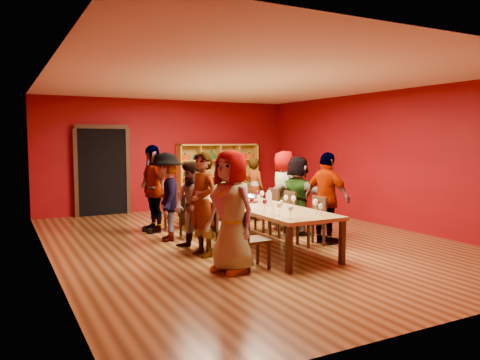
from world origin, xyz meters
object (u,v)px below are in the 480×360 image
tasting_table (247,204)px  person_left_1 (203,204)px  person_right_2 (298,195)px  chair_person_right_4 (242,200)px  chair_person_left_2 (208,221)px  person_left_3 (166,197)px  person_right_3 (284,190)px  chair_person_left_4 (172,207)px  person_right_1 (327,198)px  shelving_unit (218,173)px  chair_person_left_0 (249,236)px  chair_person_left_3 (188,213)px  spittoon_bowl (251,198)px  chair_person_right_2 (285,211)px  person_left_2 (193,206)px  wine_bottle (222,188)px  chair_person_left_1 (218,225)px  person_right_4 (255,189)px  person_left_4 (153,189)px  chair_person_right_3 (270,207)px  person_left_0 (231,211)px

tasting_table → person_left_1: bearing=-151.2°
person_right_2 → chair_person_right_4: 1.92m
chair_person_left_2 → chair_person_right_4: (1.82, 2.18, 0.00)m
person_left_1 → chair_person_right_4: bearing=130.3°
person_left_3 → person_right_3: 2.62m
tasting_table → chair_person_left_4: bearing=118.3°
person_right_1 → person_right_3: 1.57m
tasting_table → shelving_unit: 4.55m
chair_person_left_0 → chair_person_left_3: 2.47m
person_right_1 → spittoon_bowl: person_right_1 is taller
person_right_1 → chair_person_right_2: person_right_1 is taller
person_left_2 → wine_bottle: 2.29m
chair_person_left_1 → wine_bottle: 2.52m
chair_person_right_2 → chair_person_left_2: bearing=-170.6°
person_left_2 → person_right_4: 3.29m
chair_person_right_2 → wine_bottle: (-0.69, 1.50, 0.36)m
chair_person_right_2 → person_right_4: (0.36, 1.88, 0.25)m
person_left_3 → chair_person_right_2: bearing=89.5°
person_right_4 → person_left_2: bearing=115.4°
chair_person_left_4 → chair_person_right_2: 2.44m
chair_person_left_3 → person_left_4: bearing=113.3°
chair_person_left_0 → chair_person_right_2: 2.55m
tasting_table → chair_person_right_4: chair_person_right_4 is taller
shelving_unit → person_right_4: size_ratio=1.60×
chair_person_left_4 → spittoon_bowl: spittoon_bowl is taller
shelving_unit → chair_person_right_4: 2.47m
chair_person_left_0 → person_right_2: bearing=40.1°
tasting_table → chair_person_left_1: 1.14m
spittoon_bowl → wine_bottle: 1.63m
chair_person_right_2 → chair_person_left_3: bearing=159.4°
chair_person_right_3 → person_right_3: (0.36, -0.00, 0.35)m
person_left_1 → chair_person_right_2: (2.11, 0.73, -0.37)m
chair_person_left_1 → chair_person_left_3: bearing=90.0°
chair_person_right_4 → person_right_2: bearing=-81.0°
tasting_table → person_left_3: 1.55m
chair_person_right_4 → person_left_1: bearing=-129.0°
person_left_1 → wine_bottle: (1.42, 2.22, -0.01)m
tasting_table → chair_person_right_3: chair_person_right_3 is taller
person_left_0 → person_left_4: 3.41m
person_left_4 → person_right_1: bearing=37.1°
person_right_1 → person_right_4: size_ratio=1.13×
chair_person_right_2 → person_left_2: bearing=-171.9°
chair_person_right_2 → person_right_4: person_right_4 is taller
person_left_0 → person_left_1: 1.06m
person_left_4 → person_right_3: bearing=61.5°
chair_person_left_1 → chair_person_right_2: 1.96m
chair_person_left_4 → person_right_2: bearing=-37.5°
chair_person_left_2 → person_right_3: (2.18, 0.91, 0.35)m
person_left_3 → person_right_1: (2.54, -1.64, 0.01)m
person_left_4 → chair_person_right_4: 2.28m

